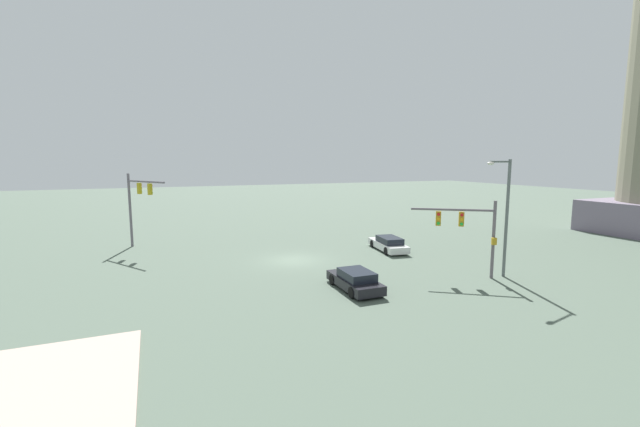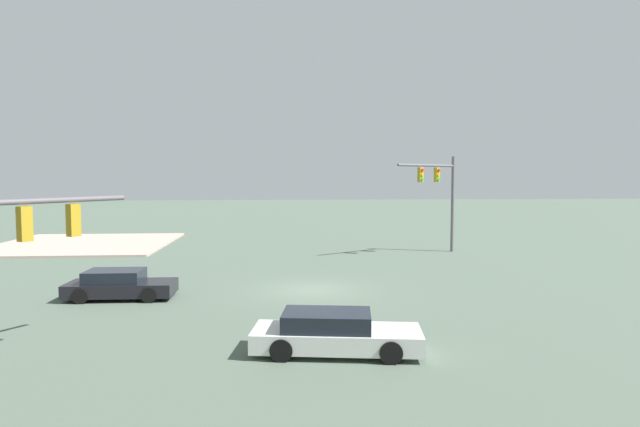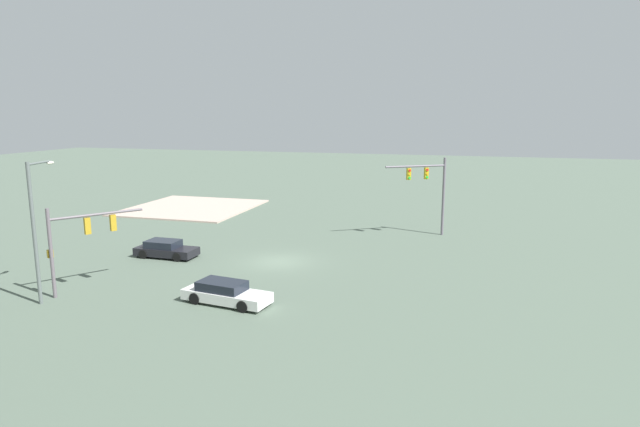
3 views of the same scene
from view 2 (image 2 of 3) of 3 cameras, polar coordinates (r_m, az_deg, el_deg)
The scene contains 6 objects.
ground_plane at distance 23.95m, azimuth -0.87°, elevation -8.31°, with size 192.32×192.32×0.00m, color #506052.
sidewalk_corner at distance 43.39m, azimuth -24.26°, elevation -3.03°, with size 12.49×13.09×0.15m, color #B9A091.
traffic_signal_near_corner at distance 35.98m, azimuth 12.96°, elevation 2.74°, with size 4.60×2.96×6.50m.
traffic_signal_opposite_side at distance 16.04m, azimuth -31.08°, elevation -2.72°, with size 3.43×4.45×5.07m.
sedan_car_approaching at distance 23.75m, azimuth -20.95°, elevation -7.26°, with size 4.40×1.94×1.21m.
sedan_car_waiting_far at distance 15.56m, azimuth 1.53°, elevation -12.89°, with size 5.05×2.38×1.21m.
Camera 2 is at (1.41, 23.36, 5.08)m, focal length 29.46 mm.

